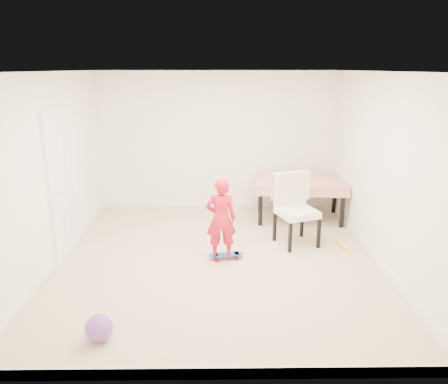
{
  "coord_description": "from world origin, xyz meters",
  "views": [
    {
      "loc": [
        0.03,
        -5.74,
        2.64
      ],
      "look_at": [
        0.1,
        0.2,
        0.95
      ],
      "focal_mm": 35.0,
      "sensor_mm": 36.0,
      "label": 1
    }
  ],
  "objects_px": {
    "dining_table": "(299,199)",
    "dining_chair": "(297,210)",
    "child": "(221,221)",
    "balloon": "(99,328)",
    "skateboard": "(226,256)"
  },
  "relations": [
    {
      "from": "dining_table",
      "to": "dining_chair",
      "type": "relative_size",
      "value": 1.44
    },
    {
      "from": "dining_chair",
      "to": "child",
      "type": "relative_size",
      "value": 0.94
    },
    {
      "from": "dining_table",
      "to": "balloon",
      "type": "distance_m",
      "value": 4.53
    },
    {
      "from": "dining_chair",
      "to": "skateboard",
      "type": "height_order",
      "value": "dining_chair"
    },
    {
      "from": "dining_table",
      "to": "child",
      "type": "relative_size",
      "value": 1.35
    },
    {
      "from": "dining_table",
      "to": "child",
      "type": "xyz_separation_m",
      "value": [
        -1.42,
        -1.76,
        0.21
      ]
    },
    {
      "from": "skateboard",
      "to": "dining_table",
      "type": "bearing_deg",
      "value": 42.47
    },
    {
      "from": "child",
      "to": "balloon",
      "type": "xyz_separation_m",
      "value": [
        -1.23,
        -1.91,
        -0.44
      ]
    },
    {
      "from": "dining_chair",
      "to": "skateboard",
      "type": "bearing_deg",
      "value": -174.1
    },
    {
      "from": "skateboard",
      "to": "balloon",
      "type": "relative_size",
      "value": 1.83
    },
    {
      "from": "balloon",
      "to": "dining_table",
      "type": "bearing_deg",
      "value": 54.18
    },
    {
      "from": "balloon",
      "to": "skateboard",
      "type": "bearing_deg",
      "value": 56.04
    },
    {
      "from": "child",
      "to": "balloon",
      "type": "height_order",
      "value": "child"
    },
    {
      "from": "dining_table",
      "to": "dining_chair",
      "type": "distance_m",
      "value": 1.24
    },
    {
      "from": "skateboard",
      "to": "child",
      "type": "relative_size",
      "value": 0.44
    }
  ]
}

